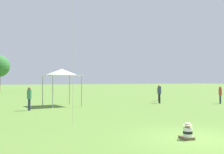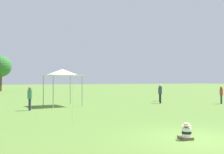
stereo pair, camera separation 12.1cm
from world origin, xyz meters
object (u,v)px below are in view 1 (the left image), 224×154
person_standing_1 (159,92)px  person_standing_2 (220,93)px  person_standing_3 (159,92)px  canopy_tent (62,73)px  seated_toddler (187,133)px  person_standing_5 (29,96)px

person_standing_1 → person_standing_2: person_standing_1 is taller
person_standing_1 → person_standing_2: bearing=27.3°
person_standing_3 → canopy_tent: 11.16m
seated_toddler → person_standing_2: 16.96m
person_standing_2 → seated_toddler: bearing=59.5°
person_standing_5 → person_standing_2: bearing=-120.2°
seated_toddler → canopy_tent: bearing=107.2°
person_standing_3 → person_standing_2: bearing=-53.7°
canopy_tent → person_standing_2: bearing=-17.5°
person_standing_1 → seated_toddler: bearing=-64.6°
person_standing_1 → person_standing_3: size_ratio=1.13×
person_standing_2 → person_standing_5: (-17.29, 2.09, 0.03)m
person_standing_2 → person_standing_1: bearing=-8.8°
seated_toddler → person_standing_3: (10.16, 15.68, 0.71)m
person_standing_3 → canopy_tent: canopy_tent is taller
canopy_tent → person_standing_5: bearing=-142.2°
seated_toddler → canopy_tent: 15.10m
person_standing_1 → person_standing_5: person_standing_1 is taller
canopy_tent → person_standing_1: bearing=-9.5°
seated_toddler → person_standing_5: 13.07m
person_standing_1 → person_standing_5: size_ratio=1.06×
person_standing_1 → canopy_tent: (-9.27, 1.55, 1.78)m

